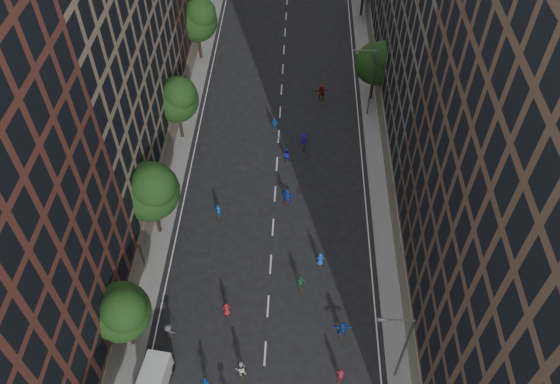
# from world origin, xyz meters

# --- Properties ---
(ground) EXTENTS (240.00, 240.00, 0.00)m
(ground) POSITION_xyz_m (0.00, 40.00, 0.00)
(ground) COLOR black
(ground) RESTS_ON ground
(sidewalk_left) EXTENTS (4.00, 105.00, 0.15)m
(sidewalk_left) POSITION_xyz_m (-12.00, 47.50, 0.07)
(sidewalk_left) COLOR slate
(sidewalk_left) RESTS_ON ground
(sidewalk_right) EXTENTS (4.00, 105.00, 0.15)m
(sidewalk_right) POSITION_xyz_m (12.00, 47.50, 0.07)
(sidewalk_right) COLOR slate
(sidewalk_right) RESTS_ON ground
(bldg_left_b) EXTENTS (14.00, 26.00, 34.00)m
(bldg_left_b) POSITION_xyz_m (-19.00, 35.00, 17.00)
(bldg_left_b) COLOR #836D56
(bldg_left_b) RESTS_ON ground
(tree_left_1) EXTENTS (4.80, 4.80, 8.21)m
(tree_left_1) POSITION_xyz_m (-11.02, 13.86, 5.55)
(tree_left_1) COLOR black
(tree_left_1) RESTS_ON ground
(tree_left_2) EXTENTS (5.60, 5.60, 9.45)m
(tree_left_2) POSITION_xyz_m (-10.99, 25.83, 6.36)
(tree_left_2) COLOR black
(tree_left_2) RESTS_ON ground
(tree_left_3) EXTENTS (5.00, 5.00, 8.58)m
(tree_left_3) POSITION_xyz_m (-11.02, 39.85, 5.82)
(tree_left_3) COLOR black
(tree_left_3) RESTS_ON ground
(tree_left_4) EXTENTS (5.40, 5.40, 9.08)m
(tree_left_4) POSITION_xyz_m (-11.00, 55.84, 6.10)
(tree_left_4) COLOR black
(tree_left_4) RESTS_ON ground
(tree_right_a) EXTENTS (5.00, 5.00, 8.39)m
(tree_right_a) POSITION_xyz_m (11.38, 47.85, 5.63)
(tree_right_a) COLOR black
(tree_right_a) RESTS_ON ground
(streetlamp_near) EXTENTS (2.64, 0.22, 9.06)m
(streetlamp_near) POSITION_xyz_m (10.37, 12.00, 5.17)
(streetlamp_near) COLOR #595B60
(streetlamp_near) RESTS_ON ground
(streetlamp_far) EXTENTS (2.64, 0.22, 9.06)m
(streetlamp_far) POSITION_xyz_m (10.37, 45.00, 5.17)
(streetlamp_far) COLOR #595B60
(streetlamp_far) RESTS_ON ground
(cargo_van) EXTENTS (2.57, 4.56, 2.32)m
(cargo_van) POSITION_xyz_m (-8.56, 10.21, 1.22)
(cargo_van) COLOR silver
(cargo_van) RESTS_ON ground
(skater_4) EXTENTS (1.15, 0.83, 1.80)m
(skater_4) POSITION_xyz_m (-4.45, 10.33, 0.90)
(skater_4) COLOR #154EAC
(skater_4) RESTS_ON ground
(skater_5) EXTENTS (1.68, 0.59, 1.79)m
(skater_5) POSITION_xyz_m (6.45, 15.54, 0.89)
(skater_5) COLOR #123A95
(skater_5) RESTS_ON ground
(skater_6) EXTENTS (0.86, 0.69, 1.53)m
(skater_6) POSITION_xyz_m (-3.54, 17.10, 0.76)
(skater_6) COLOR maroon
(skater_6) RESTS_ON ground
(skater_7) EXTENTS (0.70, 0.54, 1.71)m
(skater_7) POSITION_xyz_m (6.14, 11.52, 0.86)
(skater_7) COLOR maroon
(skater_7) RESTS_ON ground
(skater_8) EXTENTS (1.01, 0.86, 1.81)m
(skater_8) POSITION_xyz_m (-1.82, 11.69, 0.91)
(skater_8) COLOR #B6B7B2
(skater_8) RESTS_ON ground
(skater_9) EXTENTS (1.18, 0.75, 1.75)m
(skater_9) POSITION_xyz_m (-8.16, 14.70, 0.87)
(skater_9) COLOR #444349
(skater_9) RESTS_ON ground
(skater_10) EXTENTS (1.06, 0.56, 1.72)m
(skater_10) POSITION_xyz_m (2.86, 20.00, 0.86)
(skater_10) COLOR #216E39
(skater_10) RESTS_ON ground
(skater_11) EXTENTS (1.68, 1.12, 1.74)m
(skater_11) POSITION_xyz_m (1.32, 30.40, 0.87)
(skater_11) COLOR #163EB6
(skater_11) RESTS_ON ground
(skater_12) EXTENTS (0.78, 0.53, 1.56)m
(skater_12) POSITION_xyz_m (4.66, 22.70, 0.78)
(skater_12) COLOR #1647B6
(skater_12) RESTS_ON ground
(skater_13) EXTENTS (0.59, 0.40, 1.60)m
(skater_13) POSITION_xyz_m (-5.58, 28.25, 0.80)
(skater_13) COLOR #124799
(skater_13) RESTS_ON ground
(skater_14) EXTENTS (1.01, 0.89, 1.75)m
(skater_14) POSITION_xyz_m (1.02, 36.58, 0.88)
(skater_14) COLOR #151CAF
(skater_14) RESTS_ON ground
(skater_15) EXTENTS (1.26, 0.79, 1.87)m
(skater_15) POSITION_xyz_m (2.92, 38.90, 0.93)
(skater_15) COLOR #181294
(skater_15) RESTS_ON ground
(skater_16) EXTENTS (1.07, 0.49, 1.79)m
(skater_16) POSITION_xyz_m (-0.51, 41.62, 0.89)
(skater_16) COLOR #1653B4
(skater_16) RESTS_ON ground
(skater_17) EXTENTS (1.82, 0.81, 1.90)m
(skater_17) POSITION_xyz_m (5.04, 47.96, 0.95)
(skater_17) COLOR maroon
(skater_17) RESTS_ON ground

